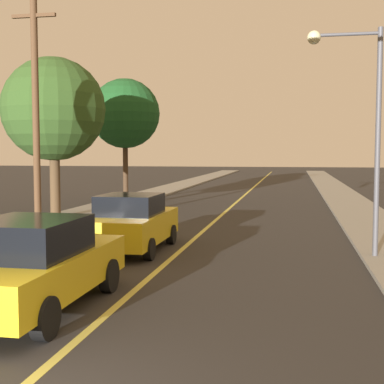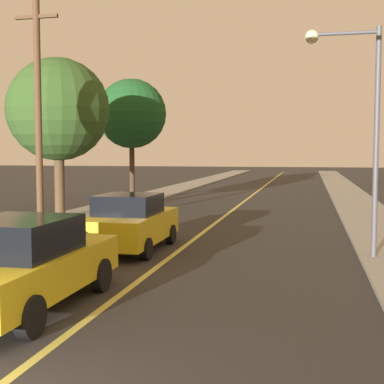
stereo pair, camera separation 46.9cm
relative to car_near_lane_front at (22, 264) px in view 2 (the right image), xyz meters
name	(u,v)px [view 2 (the right image)]	position (x,y,z in m)	size (l,w,h in m)	color
road_surface	(260,190)	(1.41, 32.29, -0.85)	(10.06, 80.00, 0.01)	#2D2B28
sidewalk_left	(180,188)	(-4.87, 32.29, -0.79)	(2.50, 80.00, 0.12)	gray
sidewalk_right	(345,190)	(7.69, 32.29, -0.79)	(2.50, 80.00, 0.12)	gray
car_near_lane_front	(22,264)	(0.00, 0.00, 0.00)	(2.06, 4.64, 1.70)	gold
car_near_lane_second	(130,223)	(0.00, 6.03, -0.03)	(1.96, 4.20, 1.67)	gold
traffic_signal_mast	(294,2)	(4.83, -0.45, 4.26)	(6.42, 0.42, 6.91)	#47474C
streetlamp_right	(357,107)	(6.28, 5.97, 3.22)	(1.94, 0.36, 6.00)	#47474C
utility_pole_left	(38,112)	(-4.22, 8.54, 3.45)	(1.60, 0.24, 8.04)	#513823
tree_left_near	(58,110)	(-5.36, 12.37, 3.82)	(4.35, 4.35, 6.74)	#4C3823
tree_left_far	(132,114)	(-4.78, 20.28, 4.19)	(3.92, 3.92, 6.89)	#3D2B1C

